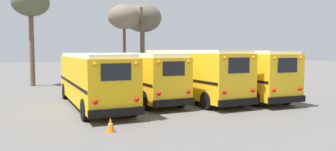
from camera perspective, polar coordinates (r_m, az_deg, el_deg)
name	(u,v)px	position (r m, az deg, el deg)	size (l,w,h in m)	color
ground_plane	(166,100)	(21.83, -0.33, -4.25)	(160.00, 160.00, 0.00)	#5B5956
school_bus_0	(93,78)	(19.54, -12.92, -0.36)	(2.85, 10.49, 3.10)	yellow
school_bus_1	(139,74)	(21.75, -5.03, 0.20)	(2.93, 10.50, 3.09)	yellow
school_bus_2	(190,73)	(22.03, 3.92, 0.51)	(3.16, 10.64, 3.30)	yellow
school_bus_3	(237,72)	(23.09, 11.99, 0.57)	(2.60, 9.85, 3.27)	yellow
utility_pole	(141,44)	(32.53, -4.64, 5.48)	(1.80, 0.28, 7.51)	brown
bare_tree_0	(143,19)	(35.97, -4.45, 9.85)	(4.11, 4.11, 8.35)	brown
bare_tree_1	(124,18)	(32.93, -7.65, 9.96)	(3.19, 3.19, 7.77)	brown
bare_tree_2	(31,5)	(33.00, -22.82, 11.31)	(3.32, 3.32, 8.89)	brown
traffic_cone	(111,125)	(13.44, -9.97, -8.46)	(0.36, 0.36, 0.59)	orange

